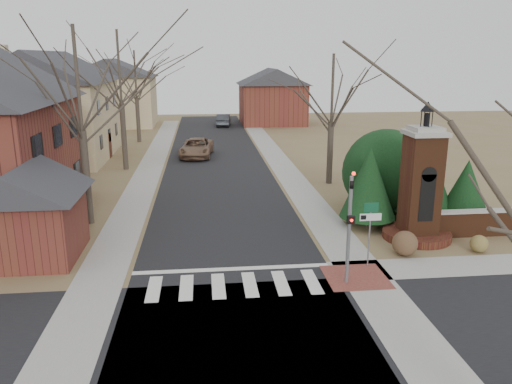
{
  "coord_description": "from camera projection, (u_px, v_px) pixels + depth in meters",
  "views": [
    {
      "loc": [
        -1.02,
        -16.51,
        8.37
      ],
      "look_at": [
        1.39,
        6.0,
        2.24
      ],
      "focal_mm": 35.0,
      "sensor_mm": 36.0,
      "label": 1
    }
  ],
  "objects": [
    {
      "name": "garage_left",
      "position": [
        26.0,
        208.0,
        20.98
      ],
      "size": [
        4.8,
        4.8,
        4.29
      ],
      "color": "maroon",
      "rests_on": "ground"
    },
    {
      "name": "main_street",
      "position": [
        217.0,
        167.0,
        39.25
      ],
      "size": [
        8.0,
        70.0,
        0.01
      ],
      "primitive_type": "cube",
      "color": "black",
      "rests_on": "ground"
    },
    {
      "name": "brick_gate_monument",
      "position": [
        420.0,
        195.0,
        23.29
      ],
      "size": [
        3.2,
        3.2,
        6.47
      ],
      "color": "#552C19",
      "rests_on": "ground"
    },
    {
      "name": "evergreen_far",
      "position": [
        466.0,
        186.0,
        25.83
      ],
      "size": [
        2.4,
        2.4,
        3.3
      ],
      "color": "#473D33",
      "rests_on": "ground"
    },
    {
      "name": "evergreen_near",
      "position": [
        369.0,
        182.0,
        24.99
      ],
      "size": [
        2.8,
        2.8,
        4.1
      ],
      "color": "#473D33",
      "rests_on": "ground"
    },
    {
      "name": "evergreen_mid",
      "position": [
        422.0,
        170.0,
        26.41
      ],
      "size": [
        3.4,
        3.4,
        4.7
      ],
      "color": "#473D33",
      "rests_on": "ground"
    },
    {
      "name": "cross_street",
      "position": [
        242.0,
        340.0,
        15.26
      ],
      "size": [
        120.0,
        8.0,
        0.01
      ],
      "primitive_type": "cube",
      "color": "black",
      "rests_on": "ground"
    },
    {
      "name": "bare_tree_1",
      "position": [
        119.0,
        62.0,
        36.43
      ],
      "size": [
        8.4,
        8.4,
        11.64
      ],
      "color": "#473D33",
      "rests_on": "ground"
    },
    {
      "name": "house_distant_left",
      "position": [
        113.0,
        91.0,
        61.85
      ],
      "size": [
        10.8,
        8.8,
        8.53
      ],
      "color": "#CEBB89",
      "rests_on": "ground"
    },
    {
      "name": "traffic_signal_pole",
      "position": [
        350.0,
        219.0,
        18.45
      ],
      "size": [
        0.28,
        0.41,
        4.5
      ],
      "color": "slate",
      "rests_on": "ground"
    },
    {
      "name": "dry_shrub_left",
      "position": [
        405.0,
        243.0,
        21.65
      ],
      "size": [
        1.1,
        1.1,
        1.1
      ],
      "primitive_type": "sphere",
      "color": "brown",
      "rests_on": "ground"
    },
    {
      "name": "curb_apron",
      "position": [
        356.0,
        277.0,
        19.59
      ],
      "size": [
        2.4,
        2.4,
        0.02
      ],
      "primitive_type": "cube",
      "color": "brown",
      "rests_on": "ground"
    },
    {
      "name": "ground",
      "position": [
        236.0,
        295.0,
        18.14
      ],
      "size": [
        120.0,
        120.0,
        0.0
      ],
      "primitive_type": "plane",
      "color": "brown",
      "rests_on": "ground"
    },
    {
      "name": "dry_shrub_right",
      "position": [
        479.0,
        244.0,
        22.04
      ],
      "size": [
        0.78,
        0.78,
        0.78
      ],
      "primitive_type": "sphere",
      "color": "olive",
      "rests_on": "ground"
    },
    {
      "name": "bare_tree_0",
      "position": [
        77.0,
        72.0,
        24.04
      ],
      "size": [
        8.05,
        8.05,
        11.15
      ],
      "color": "#473D33",
      "rests_on": "ground"
    },
    {
      "name": "evergreen_mass",
      "position": [
        386.0,
        169.0,
        27.55
      ],
      "size": [
        4.8,
        4.8,
        4.8
      ],
      "primitive_type": "sphere",
      "color": "black",
      "rests_on": "ground"
    },
    {
      "name": "distant_car",
      "position": [
        223.0,
        120.0,
        62.53
      ],
      "size": [
        2.04,
        4.7,
        1.5
      ],
      "primitive_type": "imported",
      "rotation": [
        0.0,
        0.0,
        3.04
      ],
      "color": "#36393E",
      "rests_on": "ground"
    },
    {
      "name": "house_stucco_left",
      "position": [
        51.0,
        104.0,
        41.45
      ],
      "size": [
        9.8,
        12.8,
        9.28
      ],
      "color": "#CEBB89",
      "rests_on": "ground"
    },
    {
      "name": "bare_tree_2",
      "position": [
        135.0,
        71.0,
        49.11
      ],
      "size": [
        7.35,
        7.35,
        10.19
      ],
      "color": "#473D33",
      "rests_on": "ground"
    },
    {
      "name": "sidewalk_left",
      "position": [
        150.0,
        168.0,
        38.71
      ],
      "size": [
        2.0,
        60.0,
        0.02
      ],
      "primitive_type": "cube",
      "color": "gray",
      "rests_on": "ground"
    },
    {
      "name": "crosswalk_zone",
      "position": [
        234.0,
        285.0,
        18.9
      ],
      "size": [
        8.0,
        2.2,
        0.02
      ],
      "primitive_type": "cube",
      "color": "silver",
      "rests_on": "ground"
    },
    {
      "name": "stop_bar",
      "position": [
        232.0,
        269.0,
        20.34
      ],
      "size": [
        8.0,
        0.35,
        0.02
      ],
      "primitive_type": "cube",
      "color": "silver",
      "rests_on": "ground"
    },
    {
      "name": "pickup_truck",
      "position": [
        197.0,
        148.0,
        43.2
      ],
      "size": [
        3.13,
        5.81,
        1.55
      ],
      "primitive_type": "imported",
      "rotation": [
        0.0,
        0.0,
        -0.1
      ],
      "color": "brown",
      "rests_on": "ground"
    },
    {
      "name": "bare_tree_3",
      "position": [
        333.0,
        84.0,
        32.51
      ],
      "size": [
        7.0,
        7.0,
        9.7
      ],
      "color": "#473D33",
      "rests_on": "ground"
    },
    {
      "name": "sign_post",
      "position": [
        370.0,
        222.0,
        20.11
      ],
      "size": [
        0.9,
        0.07,
        2.75
      ],
      "color": "slate",
      "rests_on": "ground"
    },
    {
      "name": "sidewalk_right_main",
      "position": [
        282.0,
        165.0,
        39.78
      ],
      "size": [
        2.0,
        60.0,
        0.02
      ],
      "primitive_type": "cube",
      "color": "gray",
      "rests_on": "ground"
    },
    {
      "name": "house_distant_right",
      "position": [
        272.0,
        95.0,
        64.06
      ],
      "size": [
        8.8,
        8.8,
        7.3
      ],
      "color": "maroon",
      "rests_on": "ground"
    },
    {
      "name": "brick_garden_wall",
      "position": [
        506.0,
        222.0,
        24.15
      ],
      "size": [
        7.5,
        0.5,
        1.3
      ],
      "color": "#552C19",
      "rests_on": "ground"
    }
  ]
}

